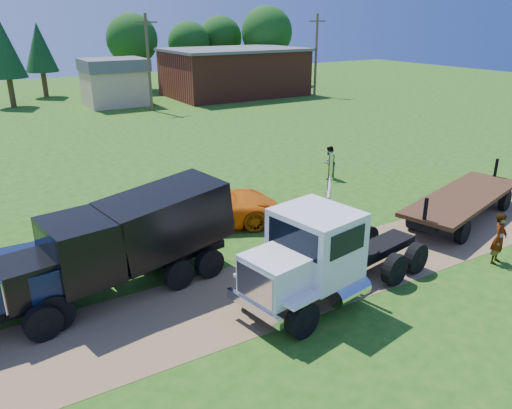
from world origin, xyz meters
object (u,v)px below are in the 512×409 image
flatbed_trailer (463,201)px  spectator_a (499,239)px  orange_pickup (211,206)px  black_dump_truck (128,239)px  white_semi_tractor (318,256)px

flatbed_trailer → spectator_a: 4.32m
orange_pickup → spectator_a: spectator_a is taller
flatbed_trailer → black_dump_truck: bearing=157.7°
orange_pickup → flatbed_trailer: 11.34m
white_semi_tractor → black_dump_truck: 6.21m
orange_pickup → spectator_a: 11.63m
white_semi_tractor → orange_pickup: 7.59m
white_semi_tractor → flatbed_trailer: size_ratio=0.94×
white_semi_tractor → spectator_a: size_ratio=4.03×
orange_pickup → flatbed_trailer: (9.98, -5.39, 0.03)m
orange_pickup → flatbed_trailer: size_ratio=0.73×
spectator_a → flatbed_trailer: bearing=37.4°
white_semi_tractor → flatbed_trailer: 10.19m
black_dump_truck → white_semi_tractor: bearing=-47.0°
black_dump_truck → flatbed_trailer: bearing=-15.2°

